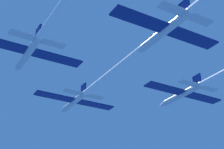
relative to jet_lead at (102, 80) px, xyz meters
name	(u,v)px	position (x,y,z in m)	size (l,w,h in m)	color
jet_lead	(102,80)	(0.00, 0.00, 0.00)	(17.73, 48.45, 2.94)	silver
jet_left_wing	(49,24)	(-14.97, -11.80, 0.08)	(17.73, 40.52, 2.94)	silver
jet_right_wing	(217,76)	(16.10, -12.90, -0.83)	(17.73, 40.77, 2.94)	silver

